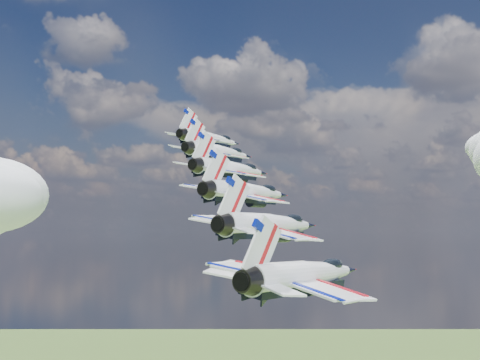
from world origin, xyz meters
The scene contains 6 objects.
jet_0 centered at (-22.37, 30.49, 162.56)m, with size 10.91×16.15×4.82m, color white, non-canonical shape.
jet_1 centered at (-14.60, 21.13, 159.00)m, with size 10.91×16.15×4.82m, color white, non-canonical shape.
jet_2 centered at (-6.83, 11.77, 155.43)m, with size 10.91×16.15×4.82m, color white, non-canonical shape.
jet_3 centered at (0.94, 2.41, 151.86)m, with size 10.91×16.15×4.82m, color white, non-canonical shape.
jet_4 centered at (8.71, -6.94, 148.29)m, with size 10.91×16.15×4.82m, color white, non-canonical shape.
jet_5 centered at (16.48, -16.30, 144.72)m, with size 10.91×16.15×4.82m, color white, non-canonical shape.
Camera 1 is at (36.61, -59.10, 147.82)m, focal length 50.00 mm.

